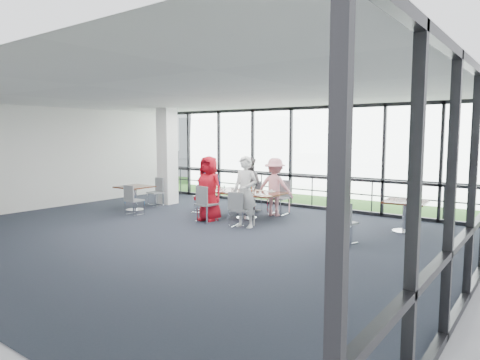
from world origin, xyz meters
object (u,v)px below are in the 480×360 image
Objects in this scene: diner_far_left at (249,184)px; main_table at (246,196)px; diner_far_right at (275,187)px; chair_spare_la at (134,200)px; side_table_right at (405,205)px; diner_near_left at (209,189)px; chair_main_fl at (252,197)px; diner_near_right at (245,192)px; diner_end at (209,186)px; chair_main_nr at (242,210)px; chair_main_nl at (206,204)px; chair_main_fr at (279,198)px; chair_main_end at (202,196)px; chair_spare_r at (344,223)px; side_table_left at (135,190)px; structural_column at (167,156)px; chair_spare_lb at (155,193)px.

main_table is at bearing 115.23° from diner_far_left.
chair_spare_la is (-3.33, -2.33, -0.40)m from diner_far_right.
diner_near_left is (-4.64, -1.77, 0.23)m from side_table_right.
chair_spare_la is (-2.37, -2.54, -0.01)m from chair_main_fl.
diner_far_left is (-1.23, 1.89, -0.07)m from diner_near_right.
chair_main_nr is (1.91, -0.98, -0.38)m from diner_end.
chair_main_nl is (0.77, -1.02, -0.34)m from diner_end.
side_table_right is at bearing 172.85° from diner_far_left.
chair_main_nr is 2.00m from chair_main_fr.
chair_main_nl is at bearing 52.26° from diner_far_right.
diner_near_left is 1.38m from chair_main_end.
chair_main_fr is at bearing 89.73° from diner_near_right.
chair_main_nl is at bearing 178.04° from diner_near_right.
chair_main_nl is 3.86m from chair_spare_r.
chair_main_nr is (4.08, 0.01, -0.21)m from side_table_left.
side_table_right is at bearing 103.50° from diner_end.
chair_main_fl reaches higher than main_table.
main_table is at bearing -178.76° from chair_spare_r.
diner_near_left is at bearing 2.53° from side_table_left.
diner_end is at bearing 41.87° from chair_spare_la.
side_table_left is 3.61m from chair_main_fl.
diner_end is at bearing 138.35° from chair_main_nr.
diner_far_right is at bearing 3.79° from structural_column.
chair_main_fr is at bearing -159.05° from chair_spare_lb.
chair_spare_lb is 6.96m from chair_spare_r.
chair_main_end reaches higher than chair_spare_lb.
chair_spare_lb reaches higher than side_table_right.
diner_near_right is 1.29m from chair_main_nl.
structural_column is at bearing -79.21° from chair_spare_lb.
diner_near_right reaches higher than diner_end.
side_table_left is at bearing -165.90° from side_table_right.
chair_main_fl is at bearing 170.29° from chair_spare_r.
chair_main_nl is at bearing 9.65° from chair_spare_la.
main_table is (3.66, -0.53, -0.96)m from structural_column.
chair_main_end is (-2.20, 0.98, 0.05)m from chair_main_nr.
diner_near_left is 1.27m from chair_main_nr.
chair_main_nr is at bearing -60.42° from main_table.
chair_spare_lb is at bearing -178.91° from main_table.
chair_spare_lb is (-4.03, -0.88, -0.39)m from diner_far_right.
diner_far_right is (1.04, 1.68, -0.05)m from diner_near_left.
structural_column is 3.61× the size of chair_main_fl.
chair_spare_r is at bearing 146.93° from diner_far_left.
diner_far_right reaches higher than side_table_right.
diner_far_left reaches higher than chair_main_fl.
chair_main_nr is (-3.46, -1.89, -0.21)m from side_table_right.
chair_main_nl is (0.04, -0.16, -0.40)m from diner_near_left.
chair_main_nr is at bearing 10.37° from chair_main_nl.
chair_main_fl is at bearing -128.33° from diner_far_left.
chair_main_nl is 1.09× the size of chair_main_nr.
main_table is 1.14× the size of diner_near_right.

